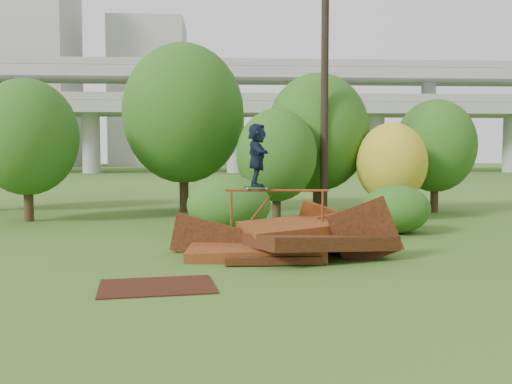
{
  "coord_description": "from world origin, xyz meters",
  "views": [
    {
      "loc": [
        -1.64,
        -12.37,
        2.61
      ],
      "look_at": [
        -0.8,
        2.0,
        1.6
      ],
      "focal_mm": 40.0,
      "sensor_mm": 36.0,
      "label": 1
    }
  ],
  "objects": [
    {
      "name": "freeway_overpass",
      "position": [
        0.0,
        62.92,
        10.32
      ],
      "size": [
        160.0,
        15.0,
        13.7
      ],
      "color": "gray",
      "rests_on": "ground"
    },
    {
      "name": "tree_4",
      "position": [
        4.88,
        9.3,
        2.18
      ],
      "size": [
        2.72,
        2.72,
        3.75
      ],
      "color": "black",
      "rests_on": "ground"
    },
    {
      "name": "shrub_left",
      "position": [
        -1.45,
        5.73,
        0.93
      ],
      "size": [
        2.68,
        2.48,
        1.86
      ],
      "primitive_type": "ellipsoid",
      "color": "#164B14",
      "rests_on": "ground"
    },
    {
      "name": "building_right",
      "position": [
        -16.0,
        102.0,
        14.0
      ],
      "size": [
        14.0,
        14.0,
        28.0
      ],
      "primitive_type": "cube",
      "color": "#9E9E99",
      "rests_on": "ground"
    },
    {
      "name": "building_left",
      "position": [
        -38.0,
        95.0,
        17.5
      ],
      "size": [
        18.0,
        16.0,
        35.0
      ],
      "primitive_type": "cube",
      "color": "#9E9E99",
      "rests_on": "ground"
    },
    {
      "name": "flat_plate",
      "position": [
        -2.92,
        -1.41,
        0.01
      ],
      "size": [
        2.4,
        1.87,
        0.03
      ],
      "primitive_type": "cube",
      "rotation": [
        0.0,
        0.0,
        0.15
      ],
      "color": "black",
      "rests_on": "ground"
    },
    {
      "name": "tree_0",
      "position": [
        -8.95,
        9.48,
        3.17
      ],
      "size": [
        3.8,
        3.8,
        5.36
      ],
      "color": "black",
      "rests_on": "ground"
    },
    {
      "name": "skater",
      "position": [
        -0.76,
        2.19,
        2.54
      ],
      "size": [
        0.5,
        1.5,
        1.61
      ],
      "primitive_type": "imported",
      "rotation": [
        0.0,
        0.0,
        1.56
      ],
      "color": "black",
      "rests_on": "skateboard"
    },
    {
      "name": "grind_rail",
      "position": [
        -0.26,
        2.13,
        1.21
      ],
      "size": [
        2.63,
        0.4,
        1.66
      ],
      "color": "maroon",
      "rests_on": "ground"
    },
    {
      "name": "utility_pole",
      "position": [
        2.17,
        8.87,
        5.39
      ],
      "size": [
        1.4,
        0.28,
        10.63
      ],
      "color": "black",
      "rests_on": "ground"
    },
    {
      "name": "tree_3",
      "position": [
        2.26,
        10.96,
        3.42
      ],
      "size": [
        4.21,
        4.21,
        5.85
      ],
      "color": "black",
      "rests_on": "ground"
    },
    {
      "name": "shrub_right",
      "position": [
        3.92,
        5.57,
        0.78
      ],
      "size": [
        2.21,
        2.02,
        1.56
      ],
      "primitive_type": "ellipsoid",
      "color": "#164B14",
      "rests_on": "ground"
    },
    {
      "name": "tree_1",
      "position": [
        -3.33,
        12.62,
        4.28
      ],
      "size": [
        5.25,
        5.25,
        7.31
      ],
      "color": "black",
      "rests_on": "ground"
    },
    {
      "name": "tree_2",
      "position": [
        0.37,
        8.72,
        2.49
      ],
      "size": [
        3.0,
        3.0,
        4.23
      ],
      "color": "black",
      "rests_on": "ground"
    },
    {
      "name": "tree_5",
      "position": [
        7.53,
        11.77,
        2.87
      ],
      "size": [
        3.47,
        3.47,
        4.88
      ],
      "color": "black",
      "rests_on": "ground"
    },
    {
      "name": "ground",
      "position": [
        0.0,
        0.0,
        0.0
      ],
      "size": [
        240.0,
        240.0,
        0.0
      ],
      "primitive_type": "plane",
      "color": "#2D5116",
      "rests_on": "ground"
    },
    {
      "name": "scrap_pile",
      "position": [
        -0.02,
        1.62,
        0.37
      ],
      "size": [
        5.77,
        3.3,
        1.91
      ],
      "color": "#421D0B",
      "rests_on": "ground"
    },
    {
      "name": "skateboard",
      "position": [
        -0.76,
        2.19,
        1.72
      ],
      "size": [
        0.7,
        0.27,
        0.07
      ],
      "rotation": [
        0.0,
        0.0,
        -0.13
      ],
      "color": "black",
      "rests_on": "grind_rail"
    }
  ]
}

